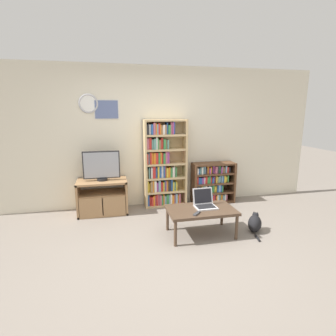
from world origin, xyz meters
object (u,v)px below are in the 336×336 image
(bookshelf_tall, at_px, (163,165))
(coffee_table, at_px, (201,211))
(bookshelf_short, at_px, (211,183))
(remote_near_laptop, at_px, (197,213))
(cat, at_px, (255,223))
(television, at_px, (102,166))
(laptop, at_px, (204,202))
(tv_stand, at_px, (103,197))

(bookshelf_tall, xyz_separation_m, coffee_table, (0.30, -1.33, -0.43))
(bookshelf_short, height_order, coffee_table, bookshelf_short)
(remote_near_laptop, bearing_deg, bookshelf_tall, 139.86)
(remote_near_laptop, height_order, cat, remote_near_laptop)
(coffee_table, height_order, remote_near_laptop, remote_near_laptop)
(television, bearing_deg, remote_near_laptop, -46.59)
(coffee_table, distance_m, cat, 0.87)
(coffee_table, bearing_deg, cat, -5.77)
(coffee_table, bearing_deg, bookshelf_tall, 102.83)
(laptop, bearing_deg, cat, -13.98)
(tv_stand, height_order, bookshelf_short, bookshelf_short)
(bookshelf_tall, xyz_separation_m, bookshelf_short, (0.98, -0.02, -0.39))
(bookshelf_short, bearing_deg, remote_near_laptop, -118.54)
(cat, bearing_deg, bookshelf_tall, 162.80)
(coffee_table, bearing_deg, tv_stand, 140.46)
(bookshelf_tall, xyz_separation_m, cat, (1.14, -1.42, -0.65))
(tv_stand, xyz_separation_m, bookshelf_short, (2.11, 0.13, 0.10))
(bookshelf_short, xyz_separation_m, remote_near_laptop, (-0.81, -1.48, 0.01))
(remote_near_laptop, bearing_deg, coffee_table, 97.51)
(bookshelf_tall, relative_size, bookshelf_short, 1.96)
(bookshelf_short, relative_size, coffee_table, 0.86)
(television, bearing_deg, bookshelf_short, 3.27)
(laptop, bearing_deg, bookshelf_tall, 105.09)
(coffee_table, relative_size, laptop, 3.10)
(laptop, bearing_deg, coffee_table, -136.91)
(laptop, height_order, remote_near_laptop, laptop)
(bookshelf_tall, relative_size, coffee_table, 1.68)
(tv_stand, xyz_separation_m, cat, (2.26, -1.26, -0.17))
(bookshelf_short, bearing_deg, cat, -83.63)
(tv_stand, height_order, laptop, laptop)
(bookshelf_short, relative_size, remote_near_laptop, 5.74)
(laptop, bearing_deg, television, 141.59)
(television, relative_size, bookshelf_tall, 0.38)
(bookshelf_short, distance_m, remote_near_laptop, 1.69)
(television, xyz_separation_m, cat, (2.25, -1.27, -0.73))
(television, distance_m, remote_near_laptop, 1.93)
(television, distance_m, laptop, 1.90)
(tv_stand, xyz_separation_m, bookshelf_tall, (1.12, 0.15, 0.48))
(television, bearing_deg, cat, -29.45)
(television, bearing_deg, tv_stand, -136.12)
(tv_stand, bearing_deg, laptop, -36.15)
(coffee_table, height_order, laptop, laptop)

